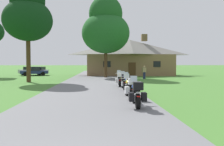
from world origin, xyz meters
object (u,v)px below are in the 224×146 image
tree_by_lodge_front (106,27)px  motorcycle_orange_fourth_in_row (124,82)px  motorcycle_blue_third_in_row (128,84)px  tree_left_near (28,15)px  bystander_tan_shirt_near_lodge (144,72)px  bystander_olive_shirt_beside_signpost (144,71)px  parked_silver_suv_far_left (34,70)px  motorcycle_blue_nearest_to_camera (136,94)px  motorcycle_yellow_second_in_row (130,88)px  motorcycle_silver_farthest_in_row (120,80)px  parked_navy_sedan_far_left (34,72)px

tree_by_lodge_front → motorcycle_orange_fourth_in_row: bearing=-86.6°
motorcycle_blue_third_in_row → tree_left_near: bearing=130.1°
motorcycle_orange_fourth_in_row → bystander_tan_shirt_near_lodge: bystander_tan_shirt_near_lodge is taller
motorcycle_blue_third_in_row → tree_by_lodge_front: (-0.97, 17.00, 6.20)m
bystander_olive_shirt_beside_signpost → tree_left_near: 15.49m
motorcycle_orange_fourth_in_row → parked_silver_suv_far_left: parked_silver_suv_far_left is taller
motorcycle_blue_nearest_to_camera → bystander_tan_shirt_near_lodge: 19.73m
motorcycle_yellow_second_in_row → motorcycle_blue_third_in_row: bearing=80.8°
motorcycle_orange_fourth_in_row → motorcycle_silver_farthest_in_row: same height
motorcycle_yellow_second_in_row → parked_silver_suv_far_left: 30.31m
motorcycle_blue_nearest_to_camera → parked_navy_sedan_far_left: bearing=114.9°
bystander_olive_shirt_beside_signpost → tree_by_lodge_front: size_ratio=0.15×
motorcycle_blue_nearest_to_camera → motorcycle_orange_fourth_in_row: bearing=90.3°
motorcycle_blue_nearest_to_camera → motorcycle_orange_fourth_in_row: (0.19, 7.10, 0.01)m
bystander_olive_shirt_beside_signpost → motorcycle_yellow_second_in_row: bearing=-87.3°
bystander_tan_shirt_near_lodge → bystander_olive_shirt_beside_signpost: 0.98m
bystander_olive_shirt_beside_signpost → bystander_tan_shirt_near_lodge: bearing=-83.9°
motorcycle_orange_fourth_in_row → parked_silver_suv_far_left: (-12.76, 23.00, 0.16)m
bystander_olive_shirt_beside_signpost → tree_by_lodge_front: (-4.96, 1.73, 5.89)m
motorcycle_silver_farthest_in_row → tree_left_near: (-9.03, 5.44, 6.36)m
motorcycle_silver_farthest_in_row → tree_left_near: bearing=150.6°
motorcycle_yellow_second_in_row → parked_navy_sedan_far_left: 28.17m
motorcycle_orange_fourth_in_row → parked_navy_sedan_far_left: bearing=120.7°
parked_silver_suv_far_left → tree_left_near: bearing=-154.1°
motorcycle_yellow_second_in_row → bystander_olive_shirt_beside_signpost: size_ratio=1.25×
motorcycle_orange_fourth_in_row → bystander_olive_shirt_beside_signpost: size_ratio=1.25×
bystander_olive_shirt_beside_signpost → parked_navy_sedan_far_left: bystander_olive_shirt_beside_signpost is taller
motorcycle_blue_third_in_row → motorcycle_orange_fourth_in_row: bearing=89.2°
motorcycle_blue_nearest_to_camera → motorcycle_silver_farthest_in_row: 9.41m
bystander_tan_shirt_near_lodge → tree_left_near: bearing=-108.2°
motorcycle_blue_third_in_row → parked_silver_suv_far_left: (-12.84, 25.12, 0.16)m
parked_silver_suv_far_left → parked_navy_sedan_far_left: size_ratio=1.08×
motorcycle_blue_nearest_to_camera → motorcycle_silver_farthest_in_row: (0.09, 9.41, 0.00)m
motorcycle_orange_fourth_in_row → motorcycle_silver_farthest_in_row: (-0.10, 2.31, -0.01)m
motorcycle_orange_fourth_in_row → tree_by_lodge_front: (-0.89, 14.89, 6.20)m
motorcycle_blue_nearest_to_camera → parked_navy_sedan_far_left: motorcycle_blue_nearest_to_camera is taller
bystander_tan_shirt_near_lodge → parked_silver_suv_far_left: size_ratio=0.34×
motorcycle_yellow_second_in_row → tree_left_near: 16.52m
motorcycle_blue_third_in_row → parked_silver_suv_far_left: 28.21m
motorcycle_silver_farthest_in_row → tree_by_lodge_front: bearing=95.2°
motorcycle_yellow_second_in_row → parked_silver_suv_far_left: parked_silver_suv_far_left is taller
tree_left_near → parked_navy_sedan_far_left: size_ratio=2.27×
motorcycle_yellow_second_in_row → motorcycle_orange_fourth_in_row: 4.55m
motorcycle_orange_fourth_in_row → motorcycle_silver_farthest_in_row: bearing=93.1°
tree_left_near → tree_by_lodge_front: size_ratio=0.93×
motorcycle_blue_third_in_row → parked_silver_suv_far_left: bearing=114.1°
motorcycle_blue_nearest_to_camera → bystander_olive_shirt_beside_signpost: 20.70m
motorcycle_blue_nearest_to_camera → motorcycle_orange_fourth_in_row: same height
motorcycle_silver_farthest_in_row → tree_by_lodge_front: 14.05m
motorcycle_orange_fourth_in_row → parked_silver_suv_far_left: size_ratio=0.43×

